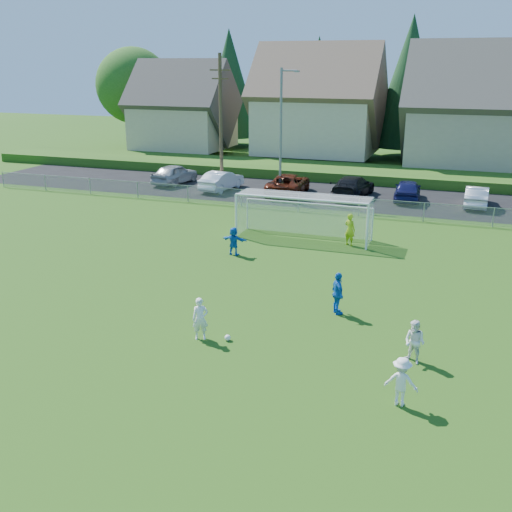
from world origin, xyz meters
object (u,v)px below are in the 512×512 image
(player_white_a, at_px, (200,319))
(player_white_b, at_px, (415,342))
(player_blue_a, at_px, (338,293))
(soccer_goal, at_px, (305,209))
(soccer_ball, at_px, (228,338))
(car_f, at_px, (477,196))
(car_a, at_px, (174,174))
(car_e, at_px, (408,190))
(car_c, at_px, (288,184))
(car_b, at_px, (222,181))
(car_d, at_px, (353,186))
(player_white_c, at_px, (401,382))
(goalkeeper, at_px, (350,230))
(player_blue_b, at_px, (234,241))

(player_white_a, height_order, player_white_b, player_white_a)
(player_blue_a, distance_m, soccer_goal, 10.62)
(soccer_ball, xyz_separation_m, car_f, (8.20, 24.72, 0.58))
(car_a, xyz_separation_m, car_f, (22.94, -0.34, -0.10))
(player_white_b, distance_m, car_e, 24.72)
(car_c, bearing_deg, car_e, -178.72)
(car_b, xyz_separation_m, soccer_goal, (9.35, -10.52, 0.89))
(car_d, bearing_deg, player_white_b, 110.88)
(car_f, bearing_deg, car_b, 3.90)
(player_white_a, relative_size, player_white_b, 1.04)
(player_white_a, bearing_deg, player_white_c, -41.99)
(player_white_b, height_order, soccer_goal, soccer_goal)
(player_blue_a, distance_m, goalkeeper, 9.36)
(player_white_a, xyz_separation_m, car_e, (4.54, 25.26, -0.02))
(soccer_goal, bearing_deg, car_c, 110.99)
(player_white_c, height_order, soccer_goal, soccer_goal)
(player_white_c, height_order, car_c, car_c)
(player_white_a, xyz_separation_m, car_c, (-4.04, 24.45, -0.00))
(car_f, bearing_deg, car_e, -3.00)
(car_a, relative_size, car_e, 1.06)
(goalkeeper, bearing_deg, car_a, -11.59)
(player_white_c, height_order, car_b, player_white_c)
(player_white_a, bearing_deg, player_blue_b, 78.25)
(soccer_ball, distance_m, player_white_a, 1.18)
(car_e, bearing_deg, car_f, 171.84)
(player_blue_b, distance_m, soccer_goal, 4.97)
(car_c, bearing_deg, goalkeeper, 116.76)
(soccer_goal, bearing_deg, goalkeeper, -11.66)
(goalkeeper, relative_size, soccer_goal, 0.23)
(player_white_c, height_order, goalkeeper, goalkeeper)
(car_d, bearing_deg, player_blue_a, 104.85)
(soccer_ball, relative_size, car_b, 0.05)
(player_white_b, distance_m, soccer_goal, 14.81)
(soccer_ball, height_order, player_white_a, player_white_a)
(player_white_b, height_order, car_e, car_e)
(soccer_ball, xyz_separation_m, car_a, (-14.74, 25.06, 0.68))
(car_c, relative_size, car_e, 1.26)
(soccer_ball, bearing_deg, car_f, 71.64)
(player_white_b, relative_size, car_e, 0.34)
(car_d, bearing_deg, car_e, -171.99)
(car_b, bearing_deg, car_d, -166.75)
(player_white_a, xyz_separation_m, player_blue_a, (4.10, 3.80, 0.08))
(car_a, bearing_deg, car_b, 173.89)
(goalkeeper, bearing_deg, player_white_c, 130.96)
(player_white_a, relative_size, goalkeeper, 0.88)
(soccer_ball, relative_size, car_f, 0.05)
(car_a, bearing_deg, car_e, -172.55)
(goalkeeper, height_order, car_c, goalkeeper)
(car_a, xyz_separation_m, car_c, (9.75, -0.79, -0.03))
(player_blue_b, bearing_deg, player_white_a, 109.50)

